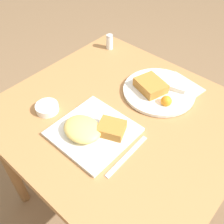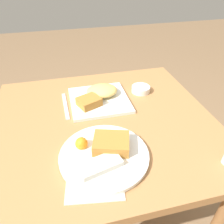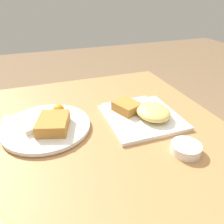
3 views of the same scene
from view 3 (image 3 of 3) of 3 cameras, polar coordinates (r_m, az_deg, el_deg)
dining_table at (r=0.84m, az=-1.76°, el=-8.10°), size 0.92×0.85×0.70m
menu_card at (r=0.84m, az=-19.15°, el=-3.09°), size 0.21×0.28×0.00m
plate_square_near at (r=0.83m, az=8.34°, el=-0.43°), size 0.27×0.27×0.06m
plate_oval_far at (r=0.79m, az=-16.55°, el=-3.19°), size 0.30×0.30×0.05m
sauce_ramekin at (r=0.70m, az=18.75°, el=-8.92°), size 0.09×0.09×0.03m
butter_knife at (r=0.96m, az=3.47°, el=2.98°), size 0.02×0.21×0.00m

